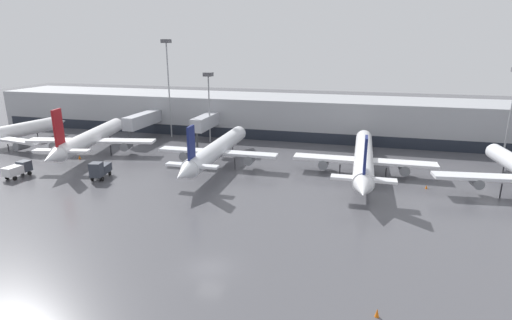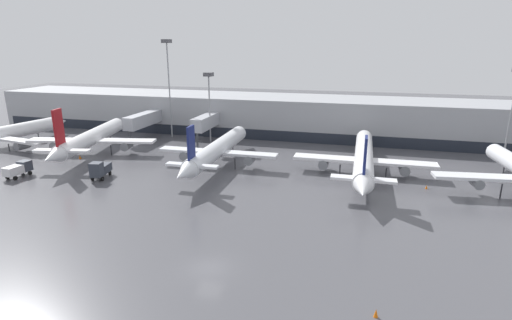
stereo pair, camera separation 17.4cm
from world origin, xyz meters
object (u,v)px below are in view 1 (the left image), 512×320
(service_truck_0, at_px, (100,169))
(apron_light_mast_5, at_px, (167,63))
(service_truck_1, at_px, (18,169))
(traffic_cone_4, at_px, (426,187))
(traffic_cone_3, at_px, (80,157))
(parked_jet_0, at_px, (364,158))
(parked_jet_2, at_px, (217,149))
(parked_jet_3, at_px, (91,138))
(apron_light_mast_6, at_px, (209,86))
(traffic_cone_2, at_px, (377,313))

(service_truck_0, xyz_separation_m, apron_light_mast_5, (-2.74, 30.89, 15.46))
(service_truck_1, bearing_deg, traffic_cone_4, -75.69)
(service_truck_0, bearing_deg, traffic_cone_3, -139.69)
(parked_jet_0, relative_size, service_truck_1, 8.03)
(parked_jet_0, distance_m, traffic_cone_4, 10.91)
(parked_jet_2, height_order, traffic_cone_4, parked_jet_2)
(parked_jet_3, bearing_deg, traffic_cone_3, 163.72)
(traffic_cone_3, distance_m, apron_light_mast_6, 29.65)
(parked_jet_0, height_order, parked_jet_2, parked_jet_2)
(traffic_cone_4, height_order, apron_light_mast_5, apron_light_mast_5)
(parked_jet_3, relative_size, traffic_cone_4, 57.97)
(service_truck_0, bearing_deg, service_truck_1, -88.31)
(service_truck_0, distance_m, traffic_cone_4, 51.42)
(parked_jet_3, distance_m, traffic_cone_2, 64.94)
(parked_jet_3, bearing_deg, service_truck_0, -151.30)
(service_truck_1, distance_m, traffic_cone_2, 60.09)
(parked_jet_2, xyz_separation_m, apron_light_mast_6, (-8.10, 17.17, 9.11))
(parked_jet_0, height_order, service_truck_1, parked_jet_0)
(service_truck_1, bearing_deg, parked_jet_0, -69.26)
(service_truck_1, relative_size, traffic_cone_2, 6.22)
(parked_jet_2, distance_m, traffic_cone_2, 44.22)
(apron_light_mast_5, bearing_deg, parked_jet_2, -46.39)
(parked_jet_3, xyz_separation_m, service_truck_1, (-2.62, -15.36, -1.89))
(traffic_cone_2, height_order, traffic_cone_3, traffic_cone_3)
(parked_jet_2, distance_m, parked_jet_3, 27.01)
(traffic_cone_4, bearing_deg, service_truck_1, -169.72)
(parked_jet_2, height_order, traffic_cone_3, parked_jet_2)
(traffic_cone_2, bearing_deg, apron_light_mast_5, 129.61)
(parked_jet_3, height_order, traffic_cone_4, parked_jet_3)
(service_truck_1, bearing_deg, service_truck_0, -73.59)
(parked_jet_2, bearing_deg, service_truck_1, 114.30)
(service_truck_0, relative_size, service_truck_1, 1.04)
(parked_jet_0, bearing_deg, traffic_cone_4, -117.11)
(parked_jet_0, xyz_separation_m, service_truck_0, (-41.21, -13.46, -1.32))
(parked_jet_0, xyz_separation_m, service_truck_1, (-54.65, -16.41, -1.47))
(apron_light_mast_6, bearing_deg, parked_jet_3, -140.05)
(apron_light_mast_6, bearing_deg, traffic_cone_2, -56.44)
(traffic_cone_2, height_order, apron_light_mast_5, apron_light_mast_5)
(parked_jet_0, height_order, traffic_cone_3, parked_jet_0)
(apron_light_mast_5, distance_m, apron_light_mast_6, 12.08)
(parked_jet_2, height_order, service_truck_1, parked_jet_2)
(parked_jet_0, relative_size, traffic_cone_3, 49.25)
(parked_jet_0, xyz_separation_m, traffic_cone_4, (9.46, -4.78, -2.61))
(traffic_cone_3, relative_size, apron_light_mast_6, 0.05)
(service_truck_1, xyz_separation_m, apron_light_mast_6, (21.49, 31.16, 10.91))
(parked_jet_2, relative_size, apron_light_mast_6, 2.19)
(parked_jet_2, height_order, service_truck_0, parked_jet_2)
(apron_light_mast_5, xyz_separation_m, apron_light_mast_6, (10.80, -2.68, -4.70))
(traffic_cone_2, distance_m, traffic_cone_3, 63.19)
(apron_light_mast_5, bearing_deg, parked_jet_0, -21.64)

